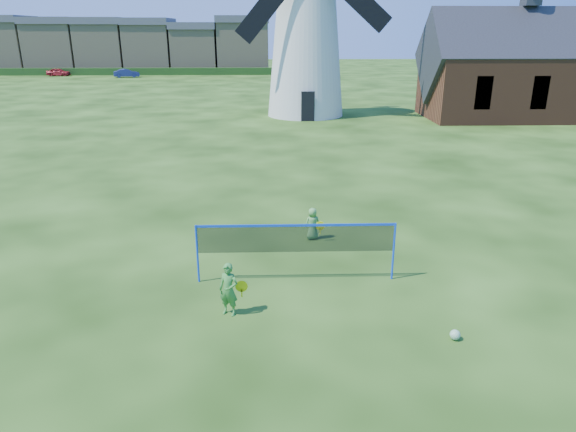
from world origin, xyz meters
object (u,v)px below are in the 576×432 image
at_px(windmill, 306,32).
at_px(badminton_net, 296,239).
at_px(chapel, 521,72).
at_px(car_left, 58,72).
at_px(player_girl, 229,290).
at_px(player_boy, 313,224).
at_px(play_ball, 455,335).
at_px(car_right, 127,73).

bearing_deg(windmill, badminton_net, -94.08).
xyz_separation_m(chapel, car_left, (-48.21, 38.93, -2.73)).
distance_m(chapel, badminton_net, 31.31).
distance_m(chapel, player_girl, 33.60).
height_order(player_boy, car_left, car_left).
bearing_deg(player_girl, chapel, 78.30).
bearing_deg(player_boy, badminton_net, 62.03).
bearing_deg(badminton_net, play_ball, -41.52).
distance_m(player_girl, car_left, 72.69).
height_order(chapel, car_left, chapel).
xyz_separation_m(badminton_net, player_girl, (-1.59, -1.66, -0.52)).
xyz_separation_m(chapel, player_girl, (-18.96, -27.61, -2.65)).
relative_size(chapel, player_boy, 13.74).
relative_size(windmill, badminton_net, 3.31).
distance_m(player_boy, car_left, 69.61).
xyz_separation_m(chapel, player_boy, (-16.74, -23.16, -2.77)).
height_order(windmill, player_boy, windmill).
relative_size(badminton_net, player_boy, 5.04).
bearing_deg(car_right, player_boy, -173.39).
relative_size(badminton_net, car_left, 1.58).
relative_size(windmill, car_right, 4.91).
height_order(car_left, car_right, car_right).
height_order(badminton_net, player_boy, badminton_net).
xyz_separation_m(player_girl, car_right, (-18.96, 63.93, -0.06)).
xyz_separation_m(windmill, player_girl, (-3.56, -29.36, -5.35)).
relative_size(play_ball, car_right, 0.06).
height_order(player_girl, car_left, player_girl).
bearing_deg(play_ball, car_left, 116.69).
bearing_deg(chapel, badminton_net, -123.80).
xyz_separation_m(car_left, car_right, (10.29, -2.61, 0.02)).
height_order(badminton_net, play_ball, badminton_net).
bearing_deg(chapel, car_left, 141.08).
bearing_deg(player_girl, windmill, 105.86).
relative_size(windmill, play_ball, 75.91).
height_order(player_boy, play_ball, player_boy).
distance_m(badminton_net, play_ball, 4.40).
bearing_deg(badminton_net, player_boy, 77.12).
bearing_deg(windmill, player_girl, -96.92).
bearing_deg(play_ball, car_right, 110.04).
bearing_deg(player_boy, chapel, -140.95).
xyz_separation_m(badminton_net, car_right, (-20.55, 62.27, -0.58)).
height_order(chapel, badminton_net, chapel).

